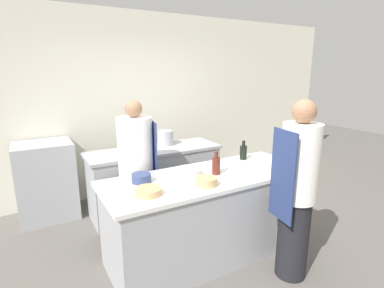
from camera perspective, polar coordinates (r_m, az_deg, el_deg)
name	(u,v)px	position (r m, az deg, el deg)	size (l,w,h in m)	color
ground_plane	(208,252)	(3.48, 3.06, -19.92)	(16.00, 16.00, 0.00)	#605B56
wall_back	(136,105)	(4.84, -10.65, 7.34)	(8.00, 0.06, 2.80)	silver
prep_counter	(208,215)	(3.25, 3.16, -13.32)	(2.18, 0.82, 0.90)	#A8AAAF
pass_counter	(155,180)	(4.23, -7.00, -6.78)	(1.82, 0.62, 0.90)	#A8AAAF
oven_range	(46,181)	(4.43, -26.02, -6.30)	(0.71, 0.61, 1.03)	#A8AAAF
chef_at_prep_near	(297,192)	(2.92, 19.31, -8.70)	(0.38, 0.36, 1.70)	black
chef_at_stove	(137,172)	(3.50, -10.47, -5.22)	(0.44, 0.42, 1.62)	black
bottle_olive_oil	(283,155)	(3.48, 16.94, -1.94)	(0.07, 0.07, 0.32)	#19471E
bottle_vinegar	(243,152)	(3.62, 9.75, -1.51)	(0.08, 0.08, 0.23)	black
bottle_wine	(216,165)	(3.07, 4.63, -4.04)	(0.09, 0.09, 0.24)	#5B2319
bottle_cooking_oil	(277,162)	(3.24, 15.97, -3.31)	(0.09, 0.09, 0.28)	#B2A84C
bowl_mixing_large	(189,172)	(3.01, -0.59, -5.45)	(0.26, 0.26, 0.08)	white
bowl_prep_small	(148,191)	(2.62, -8.32, -8.93)	(0.23, 0.23, 0.06)	tan
bowl_ceramic_blue	(206,181)	(2.80, 2.75, -7.12)	(0.21, 0.21, 0.08)	tan
bowl_wooden_salad	(141,178)	(2.91, -9.62, -6.40)	(0.19, 0.19, 0.08)	navy
stockpot	(166,138)	(4.27, -5.05, 1.21)	(0.22, 0.22, 0.21)	#A8AAAF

